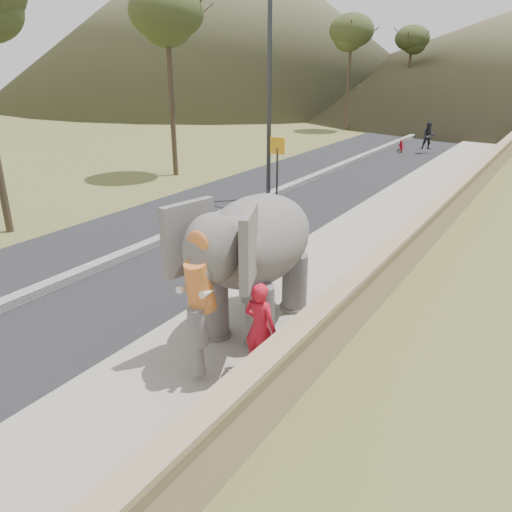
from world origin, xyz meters
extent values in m
plane|color=olive|center=(0.00, 0.00, 0.00)|extent=(160.00, 160.00, 0.00)
cube|color=black|center=(-5.00, 10.00, 0.01)|extent=(7.00, 120.00, 0.03)
cube|color=black|center=(-5.00, 10.00, 0.11)|extent=(0.35, 120.00, 0.22)
cube|color=#9E9687|center=(0.00, 10.00, 0.07)|extent=(3.00, 120.00, 0.15)
cube|color=tan|center=(1.65, 10.00, 0.55)|extent=(0.30, 120.00, 1.10)
cylinder|color=#2E2F33|center=(-5.00, 12.57, 4.00)|extent=(0.16, 0.16, 8.00)
cylinder|color=#2D2D33|center=(-4.50, 12.36, 1.00)|extent=(0.08, 0.08, 2.00)
cube|color=orange|center=(-4.50, 12.36, 2.10)|extent=(0.60, 0.05, 0.60)
cone|color=brown|center=(-38.00, 55.00, 11.00)|extent=(60.00, 60.00, 22.00)
imported|color=red|center=(0.95, 2.42, 0.95)|extent=(0.58, 0.38, 1.60)
imported|color=maroon|center=(-3.94, 25.96, 0.43)|extent=(1.10, 1.71, 0.85)
imported|color=black|center=(-2.44, 25.96, 1.02)|extent=(0.90, 0.81, 1.53)
camera|label=1|loc=(4.70, -3.62, 5.01)|focal=35.00mm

